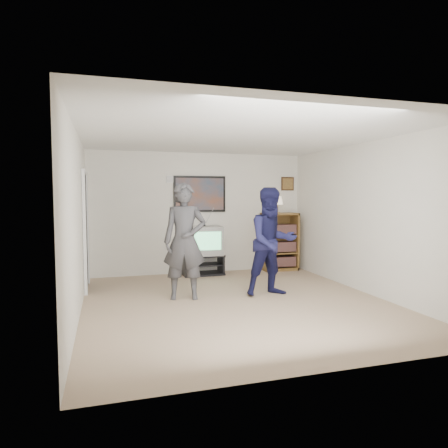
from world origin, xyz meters
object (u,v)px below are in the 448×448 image
media_stand (203,265)px  bookshelf (280,242)px  crt_television (204,240)px  person_tall (185,241)px  person_short (272,242)px

media_stand → bookshelf: 1.78m
media_stand → crt_television: 0.50m
bookshelf → person_tall: (-2.44, -1.80, 0.29)m
person_tall → bookshelf: bearing=47.5°
crt_television → bookshelf: bookshelf is taller
bookshelf → person_tall: size_ratio=0.68×
person_tall → person_short: 1.41m
crt_television → person_tall: person_tall is taller
bookshelf → crt_television: bearing=-178.3°
media_stand → crt_television: (0.03, 0.00, 0.50)m
bookshelf → person_short: size_ratio=0.71×
person_short → bookshelf: bearing=59.6°
person_tall → person_short: size_ratio=1.04×
bookshelf → media_stand: bearing=-178.3°
person_tall → media_stand: bearing=78.9°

